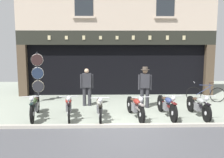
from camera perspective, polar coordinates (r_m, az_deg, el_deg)
ground at (r=7.34m, az=3.37°, el=-13.67°), size 21.99×22.00×0.18m
shop_facade at (r=14.84m, az=0.76°, el=4.19°), size 10.29×4.42×6.16m
motorcycle_far_left at (r=9.62m, az=-16.92°, el=-5.80°), size 0.62×2.09×0.93m
motorcycle_left at (r=9.37m, az=-9.71°, el=-5.97°), size 0.62×2.03×0.92m
motorcycle_center_left at (r=9.10m, az=-2.81°, el=-6.33°), size 0.62×2.04×0.91m
motorcycle_center at (r=9.22m, az=5.27°, el=-6.15°), size 0.64×2.05×0.91m
motorcycle_center_right at (r=9.54m, az=12.20°, el=-5.78°), size 0.62×2.09×0.92m
motorcycle_right at (r=9.85m, az=18.83°, el=-5.65°), size 0.62×1.99×0.90m
salesman_left at (r=10.92m, az=-5.66°, el=-1.44°), size 0.56×0.25×1.61m
shopkeeper_center at (r=10.61m, az=7.38°, el=-1.37°), size 0.56×0.35×1.71m
tyre_sign_pole at (r=12.07m, az=-16.33°, el=1.16°), size 0.55×0.06×2.29m
advert_board_near at (r=13.38m, az=8.06°, el=4.70°), size 0.75×0.03×1.00m
leaning_bicycle at (r=12.52m, az=20.26°, el=-3.10°), size 1.70×0.57×0.93m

